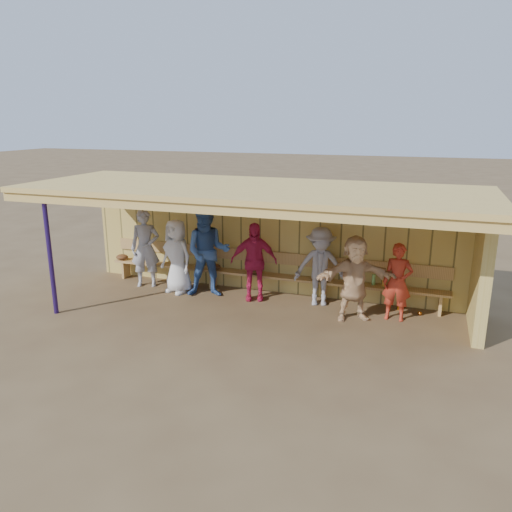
{
  "coord_description": "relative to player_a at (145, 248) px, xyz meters",
  "views": [
    {
      "loc": [
        3.22,
        -8.83,
        3.74
      ],
      "look_at": [
        0.0,
        0.35,
        1.05
      ],
      "focal_mm": 35.0,
      "sensor_mm": 36.0,
      "label": 1
    }
  ],
  "objects": [
    {
      "name": "player_e",
      "position": [
        4.01,
        0.13,
        -0.07
      ],
      "size": [
        1.18,
        0.86,
        1.64
      ],
      "primitive_type": "imported",
      "rotation": [
        0.0,
        0.0,
        0.26
      ],
      "color": "#95949C",
      "rests_on": "ground"
    },
    {
      "name": "player_c",
      "position": [
        1.62,
        -0.14,
        0.09
      ],
      "size": [
        1.15,
        1.02,
        1.97
      ],
      "primitive_type": "imported",
      "rotation": [
        0.0,
        0.0,
        0.34
      ],
      "color": "#365996",
      "rests_on": "ground"
    },
    {
      "name": "player_f",
      "position": [
        4.79,
        -0.42,
        -0.07
      ],
      "size": [
        1.59,
        1.07,
        1.64
      ],
      "primitive_type": "imported",
      "rotation": [
        0.0,
        0.0,
        0.43
      ],
      "color": "#E1B27E",
      "rests_on": "ground"
    },
    {
      "name": "bench",
      "position": [
        2.78,
        0.43,
        -0.36
      ],
      "size": [
        7.6,
        0.34,
        0.93
      ],
      "color": "tan",
      "rests_on": "ground"
    },
    {
      "name": "dugout_structure",
      "position": [
        3.17,
        0.0,
        0.8
      ],
      "size": [
        8.8,
        3.2,
        2.5
      ],
      "color": "tan",
      "rests_on": "ground"
    },
    {
      "name": "player_g",
      "position": [
        5.56,
        -0.18,
        -0.14
      ],
      "size": [
        0.55,
        0.37,
        1.49
      ],
      "primitive_type": "imported",
      "rotation": [
        0.0,
        0.0,
        -0.02
      ],
      "color": "#B5301D",
      "rests_on": "ground"
    },
    {
      "name": "player_b",
      "position": [
        0.88,
        -0.15,
        -0.07
      ],
      "size": [
        0.93,
        0.74,
        1.65
      ],
      "primitive_type": "imported",
      "rotation": [
        0.0,
        0.0,
        -0.31
      ],
      "color": "silver",
      "rests_on": "ground"
    },
    {
      "name": "player_a",
      "position": [
        0.0,
        0.0,
        0.0
      ],
      "size": [
        0.76,
        0.64,
        1.78
      ],
      "primitive_type": "imported",
      "rotation": [
        0.0,
        0.0,
        0.39
      ],
      "color": "#9999A1",
      "rests_on": "ground"
    },
    {
      "name": "player_d",
      "position": [
        2.62,
        -0.02,
        -0.06
      ],
      "size": [
        1.06,
        0.7,
        1.67
      ],
      "primitive_type": "imported",
      "rotation": [
        0.0,
        0.0,
        0.33
      ],
      "color": "#C01E48",
      "rests_on": "ground"
    },
    {
      "name": "dugout_equipment",
      "position": [
        1.93,
        0.3,
        -0.4
      ],
      "size": [
        7.07,
        0.62,
        0.8
      ],
      "color": "orange",
      "rests_on": "ground"
    },
    {
      "name": "ground",
      "position": [
        2.78,
        -0.68,
        -0.89
      ],
      "size": [
        90.0,
        90.0,
        0.0
      ],
      "primitive_type": "plane",
      "color": "brown",
      "rests_on": "ground"
    }
  ]
}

